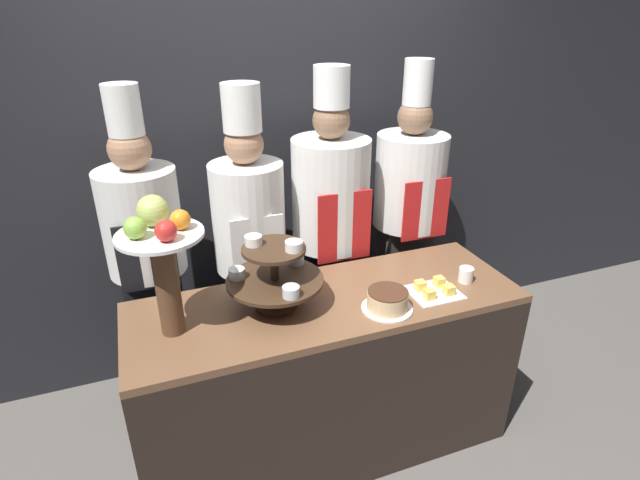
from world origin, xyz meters
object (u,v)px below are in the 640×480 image
object	(u,v)px
cup_white	(466,275)
chef_right	(408,212)
fruit_pedestal	(162,251)
chef_center_right	(330,223)
chef_center_left	(250,241)
cake_round	(387,301)
cake_square_tray	(434,290)
tiered_stand	(275,273)
chef_left	(147,255)

from	to	relation	value
cup_white	chef_right	xyz separation A→B (m)	(0.04, 0.63, 0.07)
fruit_pedestal	chef_center_right	size ratio (longest dim) A/B	0.31
chef_center_left	cake_round	bearing A→B (deg)	-58.96
cake_square_tray	chef_center_left	size ratio (longest dim) A/B	0.13
fruit_pedestal	cake_round	size ratio (longest dim) A/B	2.49
cake_round	chef_right	xyz separation A→B (m)	(0.50, 0.71, 0.07)
tiered_stand	cup_white	bearing A→B (deg)	-7.24
cake_round	chef_left	size ratio (longest dim) A/B	0.13
cake_round	chef_right	bearing A→B (deg)	55.01
cake_square_tray	chef_center_left	world-z (taller)	chef_center_left
tiered_stand	chef_left	xyz separation A→B (m)	(-0.50, 0.52, -0.07)
fruit_pedestal	chef_right	bearing A→B (deg)	21.32
cake_round	cup_white	distance (m)	0.47
chef_center_left	chef_center_right	distance (m)	0.45
fruit_pedestal	chef_center_left	distance (m)	0.76
fruit_pedestal	cake_square_tray	size ratio (longest dim) A/B	2.47
cup_white	chef_center_right	world-z (taller)	chef_center_right
fruit_pedestal	chef_left	distance (m)	0.60
chef_center_right	tiered_stand	bearing A→B (deg)	-131.77
chef_center_left	chef_right	size ratio (longest dim) A/B	0.96
chef_left	cake_square_tray	bearing A→B (deg)	-29.10
chef_center_right	fruit_pedestal	bearing A→B (deg)	-149.12
cup_white	cake_square_tray	bearing A→B (deg)	-168.71
cup_white	chef_center_right	xyz separation A→B (m)	(-0.44, 0.63, 0.08)
cake_square_tray	chef_right	bearing A→B (deg)	70.61
tiered_stand	chef_left	size ratio (longest dim) A/B	0.24
fruit_pedestal	cake_square_tray	distance (m)	1.20
tiered_stand	chef_center_left	xyz separation A→B (m)	(0.01, 0.52, -0.08)
cake_square_tray	chef_center_right	xyz separation A→B (m)	(-0.24, 0.67, 0.10)
cake_round	chef_center_right	xyz separation A→B (m)	(0.02, 0.71, 0.07)
cake_round	chef_right	size ratio (longest dim) A/B	0.12
fruit_pedestal	chef_center_left	world-z (taller)	chef_center_left
cup_white	chef_left	world-z (taller)	chef_left
cup_white	chef_center_left	xyz separation A→B (m)	(-0.89, 0.63, 0.05)
tiered_stand	cake_square_tray	bearing A→B (deg)	-12.33
cake_square_tray	chef_center_left	bearing A→B (deg)	135.95
cup_white	chef_center_right	size ratio (longest dim) A/B	0.04
chef_left	chef_center_right	distance (m)	0.96
cup_white	chef_left	distance (m)	1.54
cake_round	chef_left	xyz separation A→B (m)	(-0.94, 0.71, 0.05)
chef_center_left	chef_right	bearing A→B (deg)	0.00
tiered_stand	chef_center_right	xyz separation A→B (m)	(0.46, 0.52, -0.05)
chef_right	chef_center_left	bearing A→B (deg)	-180.00
fruit_pedestal	cup_white	size ratio (longest dim) A/B	7.75
chef_left	fruit_pedestal	bearing A→B (deg)	-83.80
cake_square_tray	chef_left	world-z (taller)	chef_left
chef_left	chef_center_left	distance (m)	0.51
chef_left	chef_center_left	xyz separation A→B (m)	(0.51, -0.00, -0.01)
chef_left	chef_center_right	xyz separation A→B (m)	(0.96, -0.00, 0.02)
cake_square_tray	chef_center_left	distance (m)	0.97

